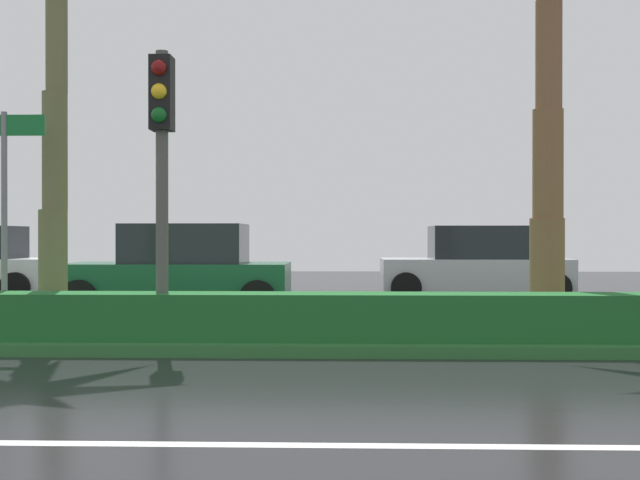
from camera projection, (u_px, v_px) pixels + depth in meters
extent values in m
cube|color=black|center=(60.00, 332.00, 12.77)|extent=(90.00, 42.00, 0.10)
cube|color=#2D6B33|center=(36.00, 332.00, 11.77)|extent=(85.50, 4.00, 0.15)
cylinder|color=#696443|center=(53.00, 269.00, 11.62)|extent=(0.41, 0.41, 1.72)
cylinder|color=#696443|center=(55.00, 151.00, 11.65)|extent=(0.36, 0.36, 1.72)
cylinder|color=#696443|center=(57.00, 34.00, 11.68)|extent=(0.31, 0.31, 1.72)
cylinder|color=brown|center=(547.00, 273.00, 11.71)|extent=(0.50, 0.50, 1.59)
cylinder|color=brown|center=(548.00, 164.00, 11.70)|extent=(0.44, 0.44, 1.59)
cylinder|color=brown|center=(549.00, 55.00, 11.68)|extent=(0.38, 0.38, 1.59)
cylinder|color=#4C4C47|center=(162.00, 195.00, 10.33)|extent=(0.16, 0.16, 3.73)
cube|color=black|center=(162.00, 94.00, 10.32)|extent=(0.28, 0.32, 0.96)
sphere|color=maroon|center=(159.00, 68.00, 10.15)|extent=(0.20, 0.20, 0.20)
sphere|color=yellow|center=(159.00, 91.00, 10.15)|extent=(0.20, 0.20, 0.20)
sphere|color=#0F591E|center=(159.00, 115.00, 10.15)|extent=(0.20, 0.20, 0.20)
cylinder|color=slate|center=(4.00, 224.00, 10.71)|extent=(0.08, 0.08, 3.00)
cube|color=#146B2D|center=(4.00, 125.00, 10.70)|extent=(1.10, 0.03, 0.28)
cylinder|color=black|center=(15.00, 287.00, 17.82)|extent=(0.68, 0.22, 0.68)
cylinder|color=black|center=(45.00, 283.00, 19.62)|extent=(0.68, 0.22, 0.68)
cube|color=#195133|center=(178.00, 281.00, 15.56)|extent=(4.30, 1.76, 0.72)
cube|color=#1E2328|center=(186.00, 243.00, 15.55)|extent=(2.30, 1.58, 0.76)
cylinder|color=black|center=(79.00, 298.00, 14.71)|extent=(0.68, 0.22, 0.68)
cylinder|color=black|center=(108.00, 291.00, 16.51)|extent=(0.68, 0.22, 0.68)
cylinder|color=black|center=(257.00, 299.00, 14.61)|extent=(0.68, 0.22, 0.68)
cylinder|color=black|center=(267.00, 292.00, 16.41)|extent=(0.68, 0.22, 0.68)
cube|color=silver|center=(474.00, 274.00, 18.60)|extent=(4.30, 1.76, 0.72)
cube|color=#1E2328|center=(481.00, 242.00, 18.59)|extent=(2.30, 1.58, 0.76)
cylinder|color=black|center=(406.00, 288.00, 17.75)|extent=(0.68, 0.22, 0.68)
cylinder|color=black|center=(400.00, 283.00, 19.55)|extent=(0.68, 0.22, 0.68)
cylinder|color=black|center=(556.00, 288.00, 17.65)|extent=(0.68, 0.22, 0.68)
cylinder|color=black|center=(536.00, 283.00, 19.45)|extent=(0.68, 0.22, 0.68)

